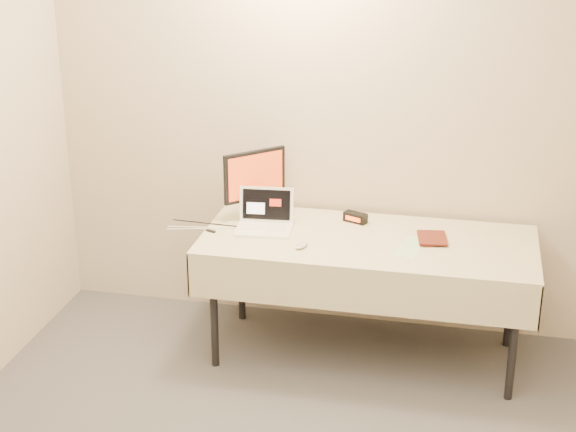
% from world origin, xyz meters
% --- Properties ---
extents(back_wall, '(4.00, 0.10, 2.70)m').
position_xyz_m(back_wall, '(0.00, 2.50, 1.35)').
color(back_wall, beige).
rests_on(back_wall, ground).
extents(table, '(1.86, 0.81, 0.74)m').
position_xyz_m(table, '(0.00, 2.05, 0.68)').
color(table, black).
rests_on(table, ground).
extents(laptop, '(0.34, 0.28, 0.22)m').
position_xyz_m(laptop, '(-0.60, 2.08, 0.79)').
color(laptop, white).
rests_on(laptop, table).
extents(monitor, '(0.30, 0.29, 0.41)m').
position_xyz_m(monitor, '(-0.70, 2.24, 0.98)').
color(monitor, black).
rests_on(monitor, table).
extents(book, '(0.16, 0.04, 0.21)m').
position_xyz_m(book, '(0.27, 2.09, 0.84)').
color(book, maroon).
rests_on(book, table).
extents(alarm_clock, '(0.15, 0.10, 0.06)m').
position_xyz_m(alarm_clock, '(-0.11, 2.29, 0.77)').
color(alarm_clock, black).
rests_on(alarm_clock, table).
extents(clicker, '(0.08, 0.11, 0.02)m').
position_xyz_m(clicker, '(-0.34, 1.85, 0.75)').
color(clicker, silver).
rests_on(clicker, table).
extents(paper_form, '(0.19, 0.33, 0.00)m').
position_xyz_m(paper_form, '(0.24, 1.98, 0.74)').
color(paper_form, '#B8E4B5').
rests_on(paper_form, table).
extents(usb_dongle, '(0.06, 0.04, 0.01)m').
position_xyz_m(usb_dongle, '(-0.89, 1.96, 0.74)').
color(usb_dongle, black).
rests_on(usb_dongle, table).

